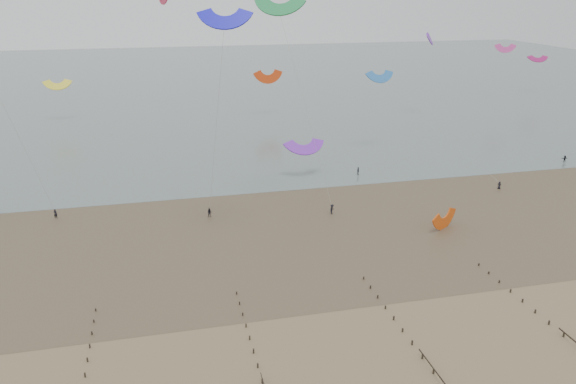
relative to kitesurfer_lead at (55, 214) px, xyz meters
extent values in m
plane|color=brown|center=(41.45, -45.42, -0.89)|extent=(500.00, 500.00, 0.00)
plane|color=#475654|center=(41.45, 154.58, -0.86)|extent=(500.00, 500.00, 0.00)
plane|color=#473A28|center=(41.45, -10.42, -0.87)|extent=(500.00, 500.00, 0.00)
ellipsoid|color=slate|center=(23.45, -23.42, -0.88)|extent=(23.60, 14.36, 0.01)
ellipsoid|color=slate|center=(53.45, -7.42, -0.88)|extent=(33.64, 18.32, 0.01)
ellipsoid|color=slate|center=(86.45, -15.42, -0.88)|extent=(19.65, 13.67, 0.01)
ellipsoid|color=slate|center=(1.45, -5.42, -0.88)|extent=(26.95, 14.22, 0.01)
cube|color=black|center=(9.45, -46.58, -0.64)|extent=(0.16, 0.16, 0.59)
cube|color=black|center=(9.45, -43.95, -0.66)|extent=(0.16, 0.16, 0.57)
cube|color=black|center=(9.45, -41.32, -0.67)|extent=(0.16, 0.16, 0.54)
cube|color=black|center=(9.45, -38.69, -0.68)|extent=(0.16, 0.16, 0.51)
cube|color=black|center=(9.45, -36.05, -0.70)|extent=(0.16, 0.16, 0.48)
cube|color=black|center=(9.45, -33.42, -0.71)|extent=(0.16, 0.16, 0.45)
cube|color=black|center=(27.45, -51.84, -0.61)|extent=(0.16, 0.16, 0.65)
cube|color=black|center=(27.45, -49.21, -0.63)|extent=(0.16, 0.16, 0.62)
cube|color=black|center=(27.45, -46.58, -0.64)|extent=(0.16, 0.16, 0.59)
cube|color=black|center=(27.45, -43.95, -0.66)|extent=(0.16, 0.16, 0.57)
cube|color=black|center=(27.45, -41.32, -0.67)|extent=(0.16, 0.16, 0.54)
cube|color=black|center=(27.45, -38.69, -0.68)|extent=(0.16, 0.16, 0.51)
cube|color=black|center=(27.45, -36.05, -0.70)|extent=(0.16, 0.16, 0.48)
cube|color=black|center=(27.45, -33.42, -0.71)|extent=(0.16, 0.16, 0.45)
cube|color=black|center=(45.45, -54.48, -0.60)|extent=(0.16, 0.16, 0.68)
cube|color=black|center=(45.45, -51.84, -0.61)|extent=(0.16, 0.16, 0.65)
cube|color=black|center=(45.45, -49.21, -0.63)|extent=(0.16, 0.16, 0.62)
cube|color=black|center=(45.45, -46.58, -0.64)|extent=(0.16, 0.16, 0.59)
cube|color=black|center=(45.45, -43.95, -0.66)|extent=(0.16, 0.16, 0.57)
cube|color=black|center=(45.45, -41.32, -0.67)|extent=(0.16, 0.16, 0.54)
cube|color=black|center=(45.45, -38.69, -0.68)|extent=(0.16, 0.16, 0.51)
cube|color=black|center=(45.45, -36.05, -0.70)|extent=(0.16, 0.16, 0.48)
cube|color=black|center=(45.45, -33.42, -0.71)|extent=(0.16, 0.16, 0.45)
cube|color=black|center=(63.45, -51.84, -0.61)|extent=(0.16, 0.16, 0.65)
cube|color=black|center=(63.45, -49.21, -0.63)|extent=(0.16, 0.16, 0.62)
cube|color=black|center=(63.45, -46.58, -0.64)|extent=(0.16, 0.16, 0.59)
cube|color=black|center=(63.45, -43.95, -0.66)|extent=(0.16, 0.16, 0.57)
cube|color=black|center=(63.45, -41.32, -0.67)|extent=(0.16, 0.16, 0.54)
cube|color=black|center=(63.45, -38.69, -0.68)|extent=(0.16, 0.16, 0.51)
cube|color=black|center=(63.45, -36.05, -0.70)|extent=(0.16, 0.16, 0.48)
cube|color=black|center=(63.45, -33.42, -0.71)|extent=(0.16, 0.16, 0.45)
imported|color=black|center=(0.00, 0.00, 0.00)|extent=(0.73, 0.57, 1.78)
imported|color=black|center=(111.16, 8.93, -0.09)|extent=(1.53, 0.67, 1.60)
imported|color=black|center=(60.74, 11.07, -0.04)|extent=(0.49, 1.03, 1.70)
imported|color=black|center=(48.38, -9.24, 0.04)|extent=(1.34, 1.33, 1.85)
imported|color=black|center=(26.68, -5.61, -0.05)|extent=(0.88, 0.72, 1.68)
imported|color=black|center=(85.56, -4.16, -0.10)|extent=(0.90, 0.90, 1.57)
camera|label=1|loc=(19.10, -98.95, 37.77)|focal=35.00mm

